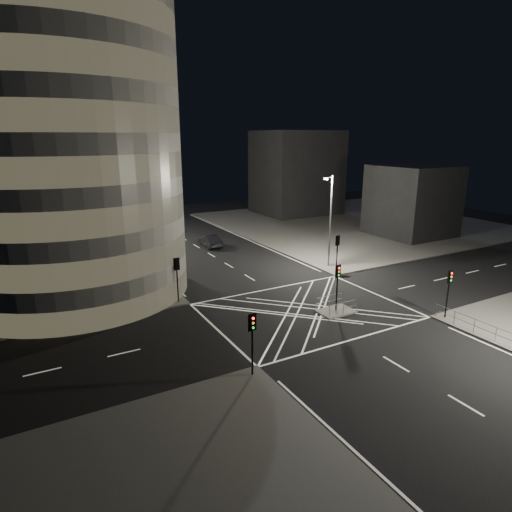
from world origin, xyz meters
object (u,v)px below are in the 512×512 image
traffic_signal_fl (177,272)px  street_lamp_left_far (112,205)px  traffic_signal_fr (337,247)px  traffic_signal_nr (449,285)px  street_lamp_left_near (151,231)px  street_lamp_right_far (330,218)px  traffic_signal_island (338,279)px  sedan (210,241)px  central_island (336,311)px  traffic_signal_nl (252,333)px

traffic_signal_fl → street_lamp_left_far: street_lamp_left_far is taller
traffic_signal_fr → street_lamp_left_far: bearing=128.2°
traffic_signal_nr → street_lamp_left_near: (-18.24, 18.80, 2.63)m
street_lamp_left_near → street_lamp_right_far: bearing=-9.0°
traffic_signal_fl → traffic_signal_nr: size_ratio=1.00×
street_lamp_left_far → traffic_signal_fr: bearing=-51.8°
traffic_signal_island → sedan: bearing=91.1°
street_lamp_left_far → central_island: bearing=-70.0°
central_island → traffic_signal_fr: bearing=50.7°
central_island → sedan: bearing=91.1°
street_lamp_left_near → sedan: 16.85m
traffic_signal_fl → traffic_signal_island: (10.80, -8.30, 0.00)m
sedan → traffic_signal_island: bearing=92.7°
central_island → traffic_signal_nl: size_ratio=0.75×
central_island → sedan: (-0.50, 25.41, 0.72)m
traffic_signal_nl → traffic_signal_nr: (17.60, 0.00, 0.00)m
street_lamp_right_far → traffic_signal_nr: bearing=-92.3°
traffic_signal_nl → street_lamp_right_far: bearing=40.9°
traffic_signal_nr → street_lamp_right_far: (0.64, 15.80, 2.63)m
central_island → traffic_signal_fl: bearing=142.5°
traffic_signal_island → street_lamp_right_far: street_lamp_right_far is taller
central_island → traffic_signal_nr: traffic_signal_nr is taller
traffic_signal_island → street_lamp_left_near: bearing=130.3°
street_lamp_left_near → sedan: bearing=47.4°
traffic_signal_fl → street_lamp_right_far: (18.24, 2.20, 2.63)m
traffic_signal_fl → street_lamp_right_far: street_lamp_right_far is taller
traffic_signal_fl → traffic_signal_fr: same height
street_lamp_right_far → traffic_signal_fr: bearing=-106.1°
traffic_signal_fr → street_lamp_right_far: (0.64, 2.20, 2.63)m
traffic_signal_island → street_lamp_right_far: (7.44, 10.50, 2.63)m
traffic_signal_nr → traffic_signal_island: 8.62m
street_lamp_left_near → street_lamp_left_far: same height
traffic_signal_fl → street_lamp_left_near: street_lamp_left_near is taller
sedan → street_lamp_left_far: bearing=-27.5°
street_lamp_left_far → sedan: 13.39m
street_lamp_left_far → sedan: street_lamp_left_far is taller
sedan → street_lamp_left_near: bearing=49.0°
central_island → traffic_signal_fr: traffic_signal_fr is taller
street_lamp_left_far → traffic_signal_nr: bearing=-63.6°
traffic_signal_fr → street_lamp_left_near: (-18.24, 5.20, 2.63)m
traffic_signal_nr → street_lamp_left_near: 26.32m
traffic_signal_nl → sedan: 32.46m
traffic_signal_nl → central_island: bearing=26.1°
traffic_signal_nl → street_lamp_right_far: street_lamp_right_far is taller
traffic_signal_island → street_lamp_right_far: size_ratio=0.40×
central_island → street_lamp_left_far: size_ratio=0.30×
traffic_signal_fr → sedan: traffic_signal_fr is taller
traffic_signal_island → sedan: size_ratio=0.82×
traffic_signal_fr → traffic_signal_fl: bearing=180.0°
traffic_signal_fl → traffic_signal_fr: (17.60, 0.00, 0.00)m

